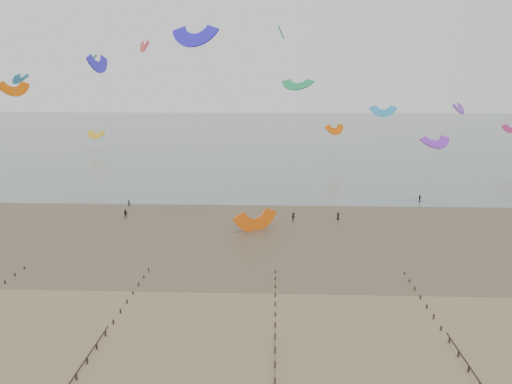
# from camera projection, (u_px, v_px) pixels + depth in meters

# --- Properties ---
(ground) EXTENTS (500.00, 500.00, 0.00)m
(ground) POSITION_uv_depth(u_px,v_px,m) (241.00, 311.00, 58.60)
(ground) COLOR brown
(ground) RESTS_ON ground
(sea_and_shore) EXTENTS (500.00, 665.00, 0.03)m
(sea_and_shore) POSITION_uv_depth(u_px,v_px,m) (232.00, 226.00, 92.27)
(sea_and_shore) COLOR #475654
(sea_and_shore) RESTS_ON ground
(kitesurfer_lead) EXTENTS (0.66, 0.61, 1.51)m
(kitesurfer_lead) POSITION_uv_depth(u_px,v_px,m) (129.00, 203.00, 106.42)
(kitesurfer_lead) COLOR black
(kitesurfer_lead) RESTS_ON ground
(kitesurfers) EXTENTS (124.16, 23.29, 1.83)m
(kitesurfers) POSITION_uv_depth(u_px,v_px,m) (337.00, 205.00, 104.55)
(kitesurfers) COLOR black
(kitesurfers) RESTS_ON ground
(grounded_kite) EXTENTS (9.55, 9.15, 4.15)m
(grounded_kite) POSITION_uv_depth(u_px,v_px,m) (256.00, 230.00, 89.84)
(grounded_kite) COLOR orange
(grounded_kite) RESTS_ON ground
(kites_airborne) EXTENTS (226.86, 105.91, 38.05)m
(kites_airborne) POSITION_uv_depth(u_px,v_px,m) (217.00, 96.00, 145.91)
(kites_airborne) COLOR gold
(kites_airborne) RESTS_ON ground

